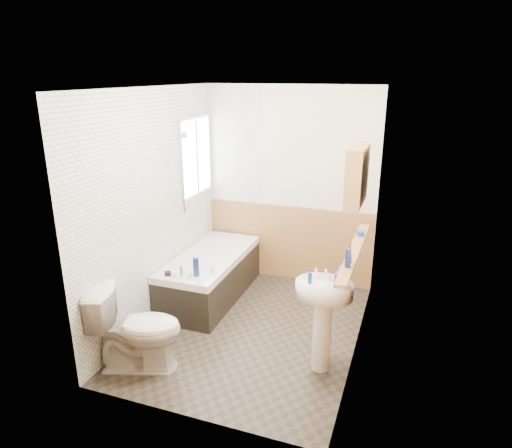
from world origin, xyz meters
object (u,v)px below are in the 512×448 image
Objects in this scene: bathtub at (211,275)px; pine_shelf at (354,251)px; medicine_cabinet at (357,175)px; toilet at (137,329)px; sink at (323,308)px.

pine_shelf is (1.77, -0.64, 0.79)m from bathtub.
pine_shelf is at bearing -32.40° from medicine_cabinet.
medicine_cabinet reaches higher than toilet.
toilet is at bearing -153.39° from medicine_cabinet.
toilet is at bearing -154.20° from pine_shelf.
pine_shelf is at bearing 48.82° from sink.
medicine_cabinet reaches higher than bathtub.
bathtub is 1.51m from toilet.
medicine_cabinet is at bearing 147.60° from pine_shelf.
pine_shelf reaches higher than toilet.
toilet is 1.45× the size of medicine_cabinet.
sink is at bearing -116.88° from medicine_cabinet.
pine_shelf reaches higher than sink.
medicine_cabinet is (1.74, -0.62, 1.49)m from bathtub.
pine_shelf is 0.70m from medicine_cabinet.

